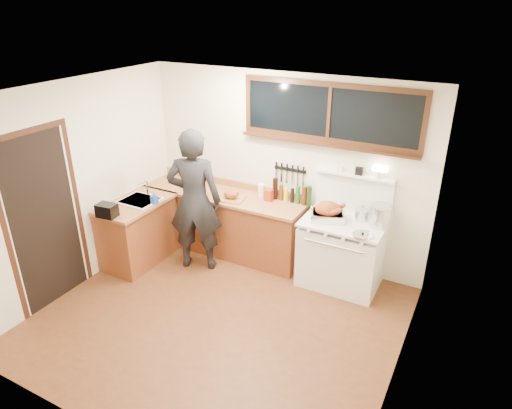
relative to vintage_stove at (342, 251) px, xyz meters
The scene contains 20 objects.
ground_plane 1.79m from the vintage_stove, 125.35° to the right, with size 4.00×3.50×0.02m, color #522A15.
room_shell 2.10m from the vintage_stove, 125.35° to the right, with size 4.10×3.60×2.65m.
counter_back 1.80m from the vintage_stove, behind, with size 2.44×0.64×1.00m.
counter_left 2.81m from the vintage_stove, 163.78° to the right, with size 0.64×1.09×0.90m.
sink_unit 2.80m from the vintage_stove, 165.18° to the right, with size 0.50×0.45×0.37m.
vintage_stove is the anchor object (origin of this frame).
back_window 1.67m from the vintage_stove, 142.44° to the left, with size 2.32×0.13×0.77m.
left_doorway 3.63m from the vintage_stove, 146.76° to the right, with size 0.02×1.04×2.17m.
knife_strip 1.27m from the vintage_stove, 160.46° to the left, with size 0.46×0.03×0.28m.
man 2.03m from the vintage_stove, 164.36° to the right, with size 0.84×0.70×1.97m.
soap_bottle 2.58m from the vintage_stove, 164.09° to the right, with size 0.09×0.09×0.17m.
toaster 3.04m from the vintage_stove, 154.52° to the right, with size 0.27×0.20×0.17m.
cutting_board 1.66m from the vintage_stove, behind, with size 0.40×0.33×0.13m.
roast_turkey 0.57m from the vintage_stove, 166.29° to the right, with size 0.49×0.43×0.24m.
stockpot 0.71m from the vintage_stove, 11.27° to the left, with size 0.37×0.37×0.27m.
saucepan 0.55m from the vintage_stove, 42.55° to the left, with size 0.20×0.31×0.13m.
pot_lid 0.60m from the vintage_stove, 41.39° to the right, with size 0.28×0.28×0.04m.
coffee_tin 1.23m from the vintage_stove, behind, with size 0.11×0.10×0.16m.
pitcher 1.40m from the vintage_stove, behind, with size 0.11×0.11×0.17m.
bottle_cluster 1.01m from the vintage_stove, 164.88° to the left, with size 0.57×0.07×0.30m.
Camera 1 is at (2.41, -3.59, 3.45)m, focal length 32.00 mm.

